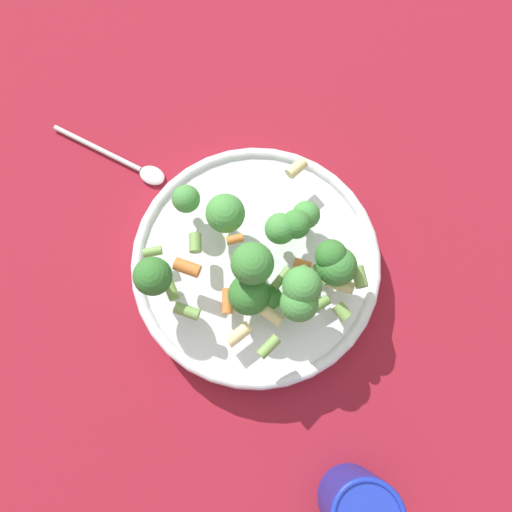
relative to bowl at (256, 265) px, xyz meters
The scene contains 5 objects.
ground_plane 0.03m from the bowl, ahead, with size 3.00×3.00×0.00m, color maroon.
bowl is the anchor object (origin of this frame).
pasta_salad 0.07m from the bowl, 38.62° to the left, with size 0.24×0.26×0.10m.
cup 0.29m from the bowl, 30.45° to the left, with size 0.07×0.07×0.10m.
spoon 0.23m from the bowl, 121.82° to the right, with size 0.07×0.17×0.01m.
Camera 1 is at (0.15, 0.02, 0.62)m, focal length 35.00 mm.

